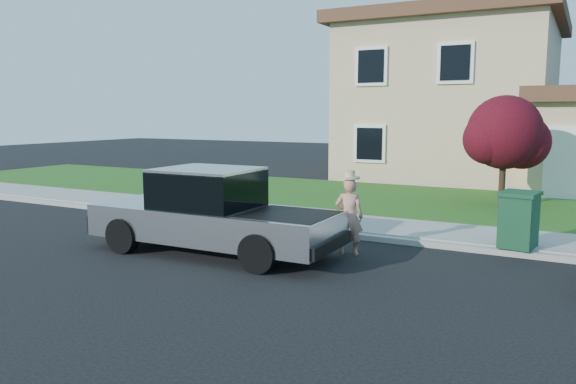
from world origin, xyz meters
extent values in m
plane|color=black|center=(0.00, 0.00, 0.00)|extent=(80.00, 80.00, 0.00)
cube|color=gray|center=(1.00, 2.90, 0.06)|extent=(40.00, 0.20, 0.12)
cube|color=gray|center=(1.00, 4.00, 0.07)|extent=(40.00, 2.00, 0.15)
cube|color=#1D4C15|center=(1.00, 8.50, 0.05)|extent=(40.00, 7.00, 0.10)
cube|color=tan|center=(0.00, 17.00, 3.20)|extent=(8.00, 9.00, 6.40)
cube|color=#4C2D1E|center=(0.00, 17.00, 6.60)|extent=(8.80, 9.80, 0.50)
cube|color=white|center=(-2.20, 12.45, 4.60)|extent=(1.30, 0.10, 1.50)
cube|color=white|center=(1.00, 12.45, 4.60)|extent=(1.30, 0.10, 1.50)
cube|color=black|center=(-2.20, 12.45, 1.60)|extent=(1.30, 0.10, 1.50)
cylinder|color=black|center=(-2.69, -0.52, 0.35)|extent=(0.71, 0.28, 0.71)
cylinder|color=black|center=(-2.71, 1.11, 0.35)|extent=(0.71, 0.28, 0.71)
cylinder|color=black|center=(0.46, -0.46, 0.35)|extent=(0.71, 0.28, 0.71)
cylinder|color=black|center=(0.43, 1.17, 0.35)|extent=(0.71, 0.28, 0.71)
cube|color=#A8AAAF|center=(-1.06, 0.33, 0.61)|extent=(5.08, 1.86, 0.64)
cube|color=black|center=(-1.20, 0.32, 1.28)|extent=(1.89, 1.68, 0.75)
cube|color=#A8AAAF|center=(-1.20, 0.32, 1.67)|extent=(1.89, 1.68, 0.07)
cube|color=black|center=(0.62, 0.35, 0.91)|extent=(1.62, 1.53, 0.05)
cube|color=black|center=(-3.61, 0.28, 0.49)|extent=(0.13, 1.68, 0.35)
cube|color=black|center=(1.49, 0.37, 0.44)|extent=(0.13, 1.68, 0.22)
cube|color=black|center=(-1.92, 1.27, 1.20)|extent=(0.11, 0.20, 0.16)
imported|color=tan|center=(1.36, 1.51, 0.77)|extent=(0.63, 0.49, 1.53)
cylinder|color=#CBB682|center=(1.36, 1.51, 1.55)|extent=(0.41, 0.41, 0.04)
cylinder|color=#CBB682|center=(1.36, 1.51, 1.61)|extent=(0.20, 0.20, 0.14)
cylinder|color=black|center=(3.31, 8.38, 0.83)|extent=(0.18, 0.18, 1.47)
sphere|color=#4A0F18|center=(3.31, 8.38, 2.25)|extent=(2.11, 2.11, 2.11)
sphere|color=#4A0F18|center=(3.77, 8.66, 1.98)|extent=(1.56, 1.56, 1.56)
sphere|color=#4A0F18|center=(2.95, 8.11, 2.07)|extent=(1.47, 1.47, 1.47)
cube|color=#103B21|center=(4.33, 3.10, 0.67)|extent=(0.72, 0.81, 1.03)
cube|color=#103B21|center=(4.33, 3.10, 1.22)|extent=(0.79, 0.88, 0.08)
camera|label=1|loc=(5.45, -8.68, 2.79)|focal=35.00mm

